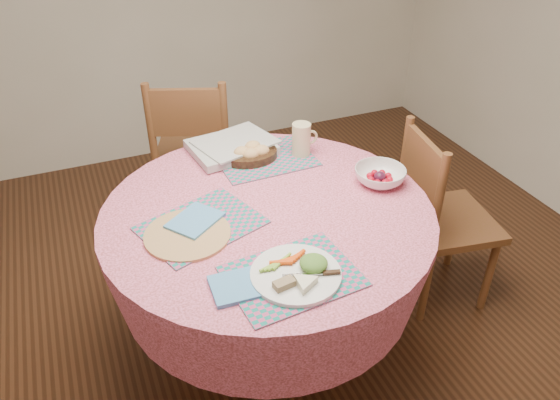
{
  "coord_description": "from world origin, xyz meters",
  "views": [
    {
      "loc": [
        -0.59,
        -1.55,
        1.9
      ],
      "look_at": [
        0.05,
        0.0,
        0.78
      ],
      "focal_mm": 35.0,
      "sensor_mm": 36.0,
      "label": 1
    }
  ],
  "objects_px": {
    "chair_right": "(440,215)",
    "wicker_trivet": "(188,235)",
    "dining_table": "(268,251)",
    "latte_mug": "(302,139)",
    "dinner_plate": "(298,273)",
    "fruit_bowl": "(380,176)",
    "chair_back": "(194,154)",
    "bread_bowl": "(251,153)"
  },
  "relations": [
    {
      "from": "chair_right",
      "to": "bread_bowl",
      "type": "height_order",
      "value": "chair_right"
    },
    {
      "from": "chair_back",
      "to": "dinner_plate",
      "type": "relative_size",
      "value": 3.3
    },
    {
      "from": "dining_table",
      "to": "wicker_trivet",
      "type": "relative_size",
      "value": 4.13
    },
    {
      "from": "fruit_bowl",
      "to": "chair_right",
      "type": "bearing_deg",
      "value": 6.11
    },
    {
      "from": "dining_table",
      "to": "dinner_plate",
      "type": "bearing_deg",
      "value": -97.05
    },
    {
      "from": "chair_back",
      "to": "wicker_trivet",
      "type": "relative_size",
      "value": 3.15
    },
    {
      "from": "chair_right",
      "to": "wicker_trivet",
      "type": "bearing_deg",
      "value": 103.54
    },
    {
      "from": "dining_table",
      "to": "fruit_bowl",
      "type": "relative_size",
      "value": 5.03
    },
    {
      "from": "chair_back",
      "to": "fruit_bowl",
      "type": "bearing_deg",
      "value": 138.67
    },
    {
      "from": "fruit_bowl",
      "to": "dinner_plate",
      "type": "bearing_deg",
      "value": -143.53
    },
    {
      "from": "dining_table",
      "to": "fruit_bowl",
      "type": "xyz_separation_m",
      "value": [
        0.48,
        0.0,
        0.23
      ]
    },
    {
      "from": "dining_table",
      "to": "latte_mug",
      "type": "bearing_deg",
      "value": 49.01
    },
    {
      "from": "wicker_trivet",
      "to": "latte_mug",
      "type": "height_order",
      "value": "latte_mug"
    },
    {
      "from": "chair_back",
      "to": "latte_mug",
      "type": "bearing_deg",
      "value": 137.45
    },
    {
      "from": "dinner_plate",
      "to": "fruit_bowl",
      "type": "distance_m",
      "value": 0.66
    },
    {
      "from": "chair_right",
      "to": "dinner_plate",
      "type": "height_order",
      "value": "chair_right"
    },
    {
      "from": "chair_right",
      "to": "chair_back",
      "type": "xyz_separation_m",
      "value": [
        -0.9,
        0.93,
        0.03
      ]
    },
    {
      "from": "latte_mug",
      "to": "dinner_plate",
      "type": "bearing_deg",
      "value": -115.1
    },
    {
      "from": "fruit_bowl",
      "to": "dining_table",
      "type": "bearing_deg",
      "value": -179.44
    },
    {
      "from": "wicker_trivet",
      "to": "dinner_plate",
      "type": "distance_m",
      "value": 0.43
    },
    {
      "from": "bread_bowl",
      "to": "fruit_bowl",
      "type": "relative_size",
      "value": 0.93
    },
    {
      "from": "latte_mug",
      "to": "wicker_trivet",
      "type": "bearing_deg",
      "value": -148.12
    },
    {
      "from": "wicker_trivet",
      "to": "latte_mug",
      "type": "relative_size",
      "value": 2.12
    },
    {
      "from": "chair_back",
      "to": "chair_right",
      "type": "bearing_deg",
      "value": 154.47
    },
    {
      "from": "wicker_trivet",
      "to": "latte_mug",
      "type": "xyz_separation_m",
      "value": [
        0.6,
        0.37,
        0.07
      ]
    },
    {
      "from": "chair_back",
      "to": "bread_bowl",
      "type": "bearing_deg",
      "value": 120.87
    },
    {
      "from": "wicker_trivet",
      "to": "dining_table",
      "type": "bearing_deg",
      "value": 7.76
    },
    {
      "from": "latte_mug",
      "to": "fruit_bowl",
      "type": "relative_size",
      "value": 0.57
    },
    {
      "from": "chair_right",
      "to": "fruit_bowl",
      "type": "height_order",
      "value": "chair_right"
    },
    {
      "from": "chair_back",
      "to": "latte_mug",
      "type": "distance_m",
      "value": 0.79
    },
    {
      "from": "chair_back",
      "to": "latte_mug",
      "type": "xyz_separation_m",
      "value": [
        0.33,
        -0.64,
        0.33
      ]
    },
    {
      "from": "bread_bowl",
      "to": "dinner_plate",
      "type": "bearing_deg",
      "value": -98.96
    },
    {
      "from": "chair_right",
      "to": "chair_back",
      "type": "bearing_deg",
      "value": 53.18
    },
    {
      "from": "dinner_plate",
      "to": "fruit_bowl",
      "type": "relative_size",
      "value": 1.16
    },
    {
      "from": "dining_table",
      "to": "chair_back",
      "type": "xyz_separation_m",
      "value": [
        -0.04,
        0.97,
        -0.06
      ]
    },
    {
      "from": "dinner_plate",
      "to": "bread_bowl",
      "type": "distance_m",
      "value": 0.77
    },
    {
      "from": "chair_right",
      "to": "wicker_trivet",
      "type": "distance_m",
      "value": 1.21
    },
    {
      "from": "fruit_bowl",
      "to": "chair_back",
      "type": "bearing_deg",
      "value": 118.11
    },
    {
      "from": "wicker_trivet",
      "to": "latte_mug",
      "type": "bearing_deg",
      "value": 31.88
    },
    {
      "from": "chair_right",
      "to": "dinner_plate",
      "type": "xyz_separation_m",
      "value": [
        -0.9,
        -0.43,
        0.31
      ]
    },
    {
      "from": "chair_right",
      "to": "fruit_bowl",
      "type": "distance_m",
      "value": 0.49
    },
    {
      "from": "chair_back",
      "to": "dinner_plate",
      "type": "height_order",
      "value": "chair_back"
    }
  ]
}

